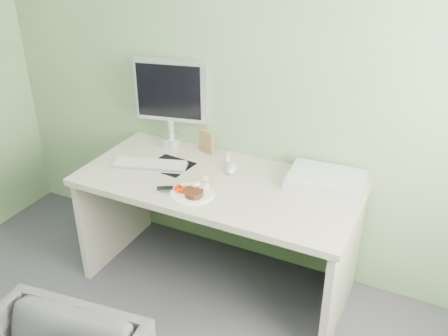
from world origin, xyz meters
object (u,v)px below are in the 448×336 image
at_px(desk, 218,208).
at_px(scanner, 326,181).
at_px(plate, 192,194).
at_px(monitor, 171,98).

relative_size(desk, scanner, 3.81).
distance_m(plate, monitor, 0.74).
height_order(scanner, monitor, monitor).
relative_size(desk, plate, 6.58).
xyz_separation_m(desk, plate, (-0.05, -0.20, 0.19)).
height_order(plate, monitor, monitor).
bearing_deg(desk, plate, -105.37).
height_order(plate, scanner, scanner).
bearing_deg(plate, desk, 74.63).
xyz_separation_m(plate, monitor, (-0.43, 0.51, 0.31)).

